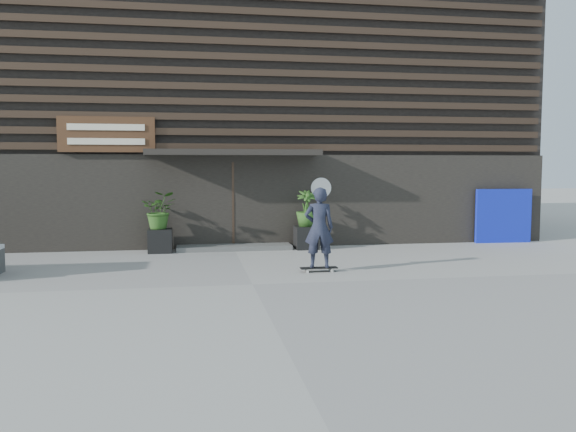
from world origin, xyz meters
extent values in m
plane|color=#9A9792|center=(0.00, 0.00, 0.00)|extent=(80.00, 80.00, 0.00)
cube|color=#4D4E4B|center=(0.00, 4.60, 0.06)|extent=(3.00, 0.80, 0.12)
cube|color=black|center=(-1.90, 4.40, 0.30)|extent=(0.60, 0.60, 0.60)
imported|color=#2D591E|center=(-1.90, 4.40, 1.08)|extent=(0.86, 0.75, 0.96)
cube|color=black|center=(1.90, 4.40, 0.30)|extent=(0.60, 0.60, 0.60)
imported|color=#2D591E|center=(1.90, 4.40, 1.08)|extent=(0.54, 0.54, 0.96)
cube|color=#0D1BB2|center=(7.72, 4.70, 0.77)|extent=(1.65, 0.18, 1.54)
cube|color=black|center=(0.00, 10.00, 4.00)|extent=(18.00, 10.00, 8.00)
cube|color=black|center=(0.00, 4.94, 1.25)|extent=(18.00, 0.12, 2.50)
cube|color=#38281E|center=(0.00, 4.88, 2.70)|extent=(17.60, 0.08, 0.18)
cube|color=#38281E|center=(0.00, 4.88, 3.09)|extent=(17.60, 0.08, 0.18)
cube|color=#38281E|center=(0.00, 4.88, 3.48)|extent=(17.60, 0.08, 0.18)
cube|color=#38281E|center=(0.00, 4.88, 3.88)|extent=(17.60, 0.08, 0.18)
cube|color=#38281E|center=(0.00, 4.88, 4.27)|extent=(17.60, 0.08, 0.18)
cube|color=#38281E|center=(0.00, 4.88, 4.66)|extent=(17.60, 0.08, 0.18)
cube|color=#38281E|center=(0.00, 4.88, 5.05)|extent=(17.60, 0.08, 0.18)
cube|color=#38281E|center=(0.00, 4.88, 5.45)|extent=(17.60, 0.08, 0.18)
cube|color=#38281E|center=(0.00, 4.88, 5.84)|extent=(17.60, 0.08, 0.18)
cube|color=#38281E|center=(0.00, 4.88, 6.23)|extent=(17.60, 0.08, 0.18)
cube|color=black|center=(0.00, 4.50, 2.55)|extent=(4.50, 1.00, 0.15)
cube|color=black|center=(0.00, 5.10, 1.15)|extent=(2.40, 0.30, 2.30)
cube|color=#38281E|center=(0.00, 4.92, 1.15)|extent=(0.06, 0.10, 2.30)
cube|color=#472B19|center=(-3.20, 4.80, 3.00)|extent=(2.40, 0.10, 0.90)
cube|color=beige|center=(-3.20, 4.73, 3.18)|extent=(1.90, 0.02, 0.16)
cube|color=beige|center=(-3.20, 4.73, 2.82)|extent=(1.90, 0.02, 0.16)
cylinder|color=white|center=(2.40, 4.86, 1.60)|extent=(0.56, 0.03, 0.56)
cube|color=black|center=(1.50, 1.06, 0.09)|extent=(0.78, 0.20, 0.02)
cylinder|color=beige|center=(1.24, 0.96, 0.03)|extent=(0.06, 0.03, 0.06)
cylinder|color=#AFAFAA|center=(1.24, 1.16, 0.03)|extent=(0.06, 0.03, 0.06)
cylinder|color=#ADADA8|center=(1.76, 0.96, 0.03)|extent=(0.06, 0.03, 0.06)
cylinder|color=#A0A09C|center=(1.76, 1.16, 0.03)|extent=(0.06, 0.03, 0.06)
imported|color=#1B1E30|center=(1.50, 1.06, 0.93)|extent=(0.66, 0.48, 1.67)
camera|label=1|loc=(-1.12, -10.68, 2.22)|focal=36.37mm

